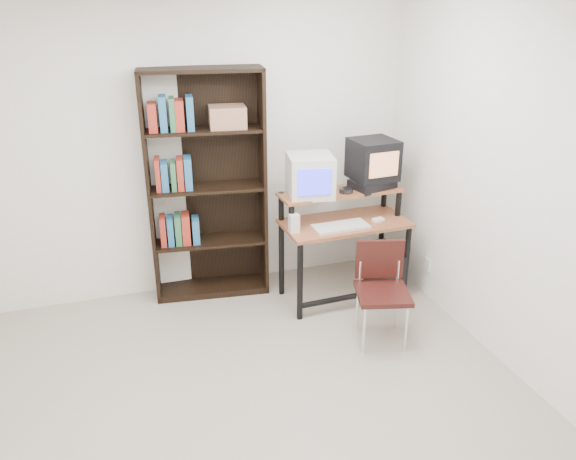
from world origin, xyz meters
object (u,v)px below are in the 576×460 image
object	(u,v)px
computer_desk	(344,227)
crt_tv	(373,159)
pc_tower	(385,270)
bookshelf	(206,185)
crt_monitor	(310,176)
school_chair	(381,282)

from	to	relation	value
computer_desk	crt_tv	world-z (taller)	crt_tv
pc_tower	bookshelf	world-z (taller)	bookshelf
crt_monitor	pc_tower	size ratio (longest dim) A/B	0.95
crt_monitor	school_chair	bearing A→B (deg)	-59.44
computer_desk	crt_monitor	xyz separation A→B (m)	(-0.29, 0.09, 0.47)
pc_tower	crt_tv	bearing A→B (deg)	122.67
crt_tv	crt_monitor	bearing A→B (deg)	179.34
computer_desk	pc_tower	size ratio (longest dim) A/B	2.46
crt_tv	pc_tower	bearing A→B (deg)	-61.56
crt_tv	bookshelf	xyz separation A→B (m)	(-1.41, 0.36, -0.20)
crt_monitor	school_chair	distance (m)	1.08
bookshelf	crt_tv	bearing A→B (deg)	-7.23
pc_tower	bookshelf	size ratio (longest dim) A/B	0.22
computer_desk	crt_monitor	size ratio (longest dim) A/B	2.57
computer_desk	crt_monitor	world-z (taller)	crt_monitor
pc_tower	computer_desk	bearing A→B (deg)	175.28
computer_desk	crt_tv	size ratio (longest dim) A/B	2.79
computer_desk	bookshelf	distance (m)	1.26
crt_monitor	pc_tower	world-z (taller)	crt_monitor
crt_tv	school_chair	world-z (taller)	crt_tv
computer_desk	pc_tower	distance (m)	0.63
computer_desk	bookshelf	world-z (taller)	bookshelf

